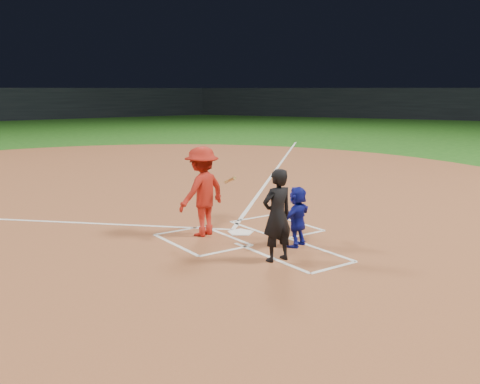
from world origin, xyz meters
TOP-DOWN VIEW (x-y plane):
  - ground at (0.00, 0.00)m, footprint 120.00×120.00m
  - home_plate_dirt at (0.00, 6.00)m, footprint 28.00×28.00m
  - stadium_wall_right at (42.00, 24.00)m, footprint 31.04×52.56m
  - home_plate at (0.00, 0.00)m, footprint 0.60×0.60m
  - catcher at (0.34, -1.43)m, footprint 1.16×0.71m
  - umpire at (-0.57, -1.92)m, footprint 0.62×0.42m
  - chalk_markings at (0.00, 5.29)m, footprint 28.35×17.32m
  - batter_at_plate at (-0.75, 0.33)m, footprint 1.45×1.05m

SIDE VIEW (x-z plane):
  - ground at x=0.00m, z-range 0.00..0.00m
  - home_plate_dirt at x=0.00m, z-range 0.00..0.01m
  - chalk_markings at x=0.00m, z-range 0.01..0.02m
  - home_plate at x=0.00m, z-range 0.01..0.03m
  - catcher at x=0.34m, z-range 0.01..1.20m
  - umpire at x=-0.57m, z-range 0.01..1.68m
  - batter_at_plate at x=-0.75m, z-range 0.01..1.88m
  - stadium_wall_right at x=42.00m, z-range 0.00..3.20m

